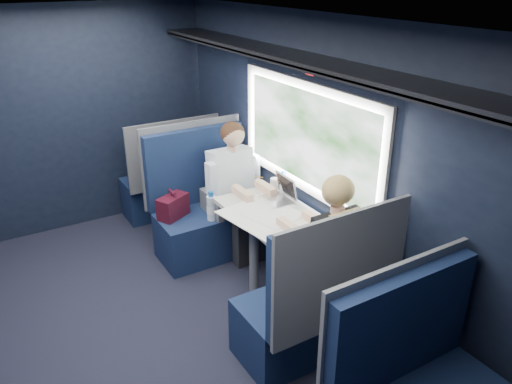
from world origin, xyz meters
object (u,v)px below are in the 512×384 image
seat_bay_near (205,212)px  seat_bay_far (314,307)px  table (270,220)px  laptop (281,193)px  seat_row_front (170,181)px  bottle_small (283,184)px  cup (274,184)px  woman (330,248)px  man (236,184)px

seat_bay_near → seat_bay_far: 1.75m
table → laptop: laptop is taller
seat_row_front → laptop: 1.74m
table → seat_bay_far: seat_bay_far is taller
seat_bay_far → bottle_small: size_ratio=5.81×
seat_row_front → bottle_small: 1.68m
bottle_small → table: bearing=-140.4°
bottle_small → seat_bay_far: bearing=-113.2°
seat_bay_far → bottle_small: (0.48, 1.12, 0.42)m
bottle_small → cup: 0.14m
seat_bay_near → seat_bay_far: (0.01, -1.75, -0.01)m
woman → bottle_small: (0.23, 0.95, 0.11)m
table → laptop: 0.29m
table → man: 0.70m
seat_bay_far → seat_row_front: 2.67m
woman → laptop: size_ratio=4.37×
woman → seat_bay_near: bearing=99.3°
man → woman: size_ratio=1.00×
seat_bay_far → seat_row_front: (0.00, 2.67, -0.00)m
table → woman: bearing=-84.5°
table → bottle_small: bearing=39.6°
seat_bay_far → cup: size_ratio=12.53×
seat_row_front → laptop: (0.39, -1.65, 0.39)m
seat_bay_far → man: (0.25, 1.57, 0.30)m
table → cup: (0.29, 0.38, 0.13)m
man → woman: bearing=-90.0°
cup → laptop: bearing=-109.3°
table → seat_bay_far: 0.93m
table → woman: 0.71m
laptop → bottle_small: bearing=47.9°
table → man: (0.07, 0.70, 0.06)m
seat_bay_far → table: bearing=78.2°
man → cup: bearing=-55.1°
seat_bay_near → cup: 0.79m
seat_bay_far → seat_row_front: bearing=90.0°
table → seat_bay_near: 0.93m
woman → cup: 1.11m
seat_row_front → bottle_small: seat_row_front is taller
woman → man: bearing=90.0°
man → bottle_small: bearing=-63.1°
man → woman: 1.41m
table → woman: size_ratio=0.76×
seat_row_front → cup: size_ratio=11.54×
seat_bay_near → seat_row_front: bearing=89.4°
man → table: bearing=-95.5°
seat_bay_near → seat_row_front: 0.92m
table → bottle_small: (0.30, 0.25, 0.17)m
seat_row_front → table: bearing=-84.2°
cup → seat_row_front: bearing=108.5°
seat_row_front → bottle_small: (0.48, -1.55, 0.43)m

